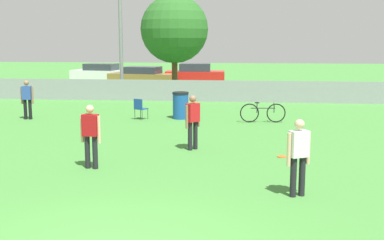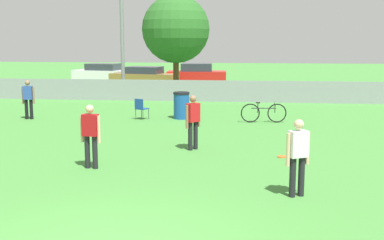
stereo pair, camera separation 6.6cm
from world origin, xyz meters
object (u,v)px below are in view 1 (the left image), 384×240
object	(u,v)px
player_defender_red	(91,133)
parked_car_white	(101,73)
trash_bin	(181,105)
player_receiver_white	(299,153)
parked_car_tan	(143,76)
tree_near_pole	(174,29)
folding_chair_sideline	(140,107)
spectator_in_blue	(27,97)
parked_car_red	(195,74)
player_thrower_red	(193,119)
bicycle_sideline	(263,113)
frisbee_disc	(282,156)

from	to	relation	value
player_defender_red	parked_car_white	size ratio (longest dim) A/B	0.33
player_defender_red	parked_car_white	bearing A→B (deg)	115.13
trash_bin	parked_car_white	world-z (taller)	parked_car_white
player_defender_red	player_receiver_white	distance (m)	5.08
player_receiver_white	parked_car_tan	size ratio (longest dim) A/B	0.33
tree_near_pole	folding_chair_sideline	distance (m)	8.70
player_receiver_white	spectator_in_blue	xyz separation A→B (m)	(-9.65, 8.59, -0.02)
folding_chair_sideline	parked_car_tan	world-z (taller)	parked_car_tan
trash_bin	parked_car_red	world-z (taller)	parked_car_red
tree_near_pole	spectator_in_blue	distance (m)	10.11
player_thrower_red	trash_bin	bearing A→B (deg)	52.52
bicycle_sideline	parked_car_tan	bearing A→B (deg)	112.72
frisbee_disc	parked_car_tan	world-z (taller)	parked_car_tan
player_receiver_white	parked_car_white	xyz separation A→B (m)	(-11.95, 26.32, -0.25)
tree_near_pole	player_defender_red	bearing A→B (deg)	-89.46
player_thrower_red	parked_car_tan	xyz separation A→B (m)	(-5.52, 19.19, -0.24)
player_receiver_white	trash_bin	xyz separation A→B (m)	(-3.62, 9.41, -0.36)
tree_near_pole	player_thrower_red	xyz separation A→B (m)	(2.41, -13.15, -2.80)
trash_bin	parked_car_tan	world-z (taller)	parked_car_tan
tree_near_pole	player_thrower_red	size ratio (longest dim) A/B	3.53
spectator_in_blue	bicycle_sideline	world-z (taller)	spectator_in_blue
tree_near_pole	player_receiver_white	bearing A→B (deg)	-73.83
player_defender_red	parked_car_tan	xyz separation A→B (m)	(-3.26, 21.51, -0.24)
player_receiver_white	parked_car_red	distance (m)	25.05
spectator_in_blue	bicycle_sideline	size ratio (longest dim) A/B	0.89
player_defender_red	parked_car_white	xyz separation A→B (m)	(-7.14, 24.69, -0.25)
spectator_in_blue	parked_car_tan	size ratio (longest dim) A/B	0.33
player_thrower_red	spectator_in_blue	distance (m)	8.49
tree_near_pole	player_defender_red	world-z (taller)	tree_near_pole
player_defender_red	spectator_in_blue	world-z (taller)	player_defender_red
player_receiver_white	spectator_in_blue	world-z (taller)	player_receiver_white
player_receiver_white	bicycle_sideline	size ratio (longest dim) A/B	0.91
trash_bin	player_receiver_white	bearing A→B (deg)	-68.97
player_receiver_white	frisbee_disc	bearing A→B (deg)	63.94
parked_car_white	parked_car_red	bearing A→B (deg)	-2.87
player_receiver_white	spectator_in_blue	size ratio (longest dim) A/B	1.02
parked_car_white	parked_car_red	distance (m)	7.58
tree_near_pole	player_receiver_white	size ratio (longest dim) A/B	3.53
tree_near_pole	player_defender_red	size ratio (longest dim) A/B	3.53
player_thrower_red	parked_car_white	world-z (taller)	player_thrower_red
frisbee_disc	trash_bin	size ratio (longest dim) A/B	0.24
spectator_in_blue	player_thrower_red	bearing A→B (deg)	142.56
player_receiver_white	player_thrower_red	size ratio (longest dim) A/B	1.00
player_defender_red	bicycle_sideline	size ratio (longest dim) A/B	0.91
frisbee_disc	parked_car_red	xyz separation A→B (m)	(-4.51, 21.31, 0.70)
bicycle_sideline	parked_car_white	xyz separation A→B (m)	(-11.59, 17.48, 0.28)
player_receiver_white	player_thrower_red	world-z (taller)	same
bicycle_sideline	trash_bin	bearing A→B (deg)	164.57
player_thrower_red	bicycle_sideline	bearing A→B (deg)	17.44
parked_car_white	trash_bin	bearing A→B (deg)	-53.75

